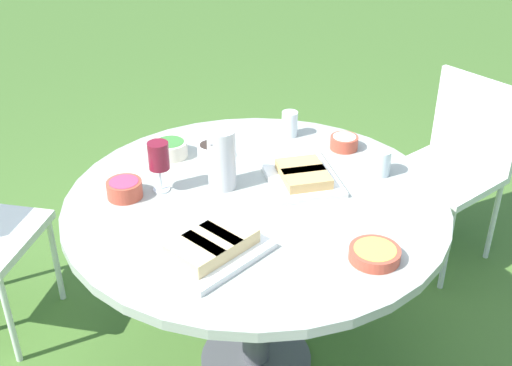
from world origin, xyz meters
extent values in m
plane|color=#446B2B|center=(0.00, 0.00, 0.00)|extent=(40.00, 40.00, 0.00)
cylinder|color=#4C4C51|center=(0.00, 0.00, 0.01)|extent=(0.45, 0.45, 0.02)
cylinder|color=#4C4C51|center=(0.00, 0.00, 0.38)|extent=(0.11, 0.11, 0.72)
cylinder|color=#9EA399|center=(0.00, 0.00, 0.76)|extent=(1.33, 1.33, 0.03)
cube|color=silver|center=(-1.14, 0.12, 0.45)|extent=(0.46, 0.48, 0.04)
cube|color=silver|center=(-1.33, 0.14, 0.68)|extent=(0.08, 0.44, 0.42)
cylinder|color=silver|center=(-0.97, -0.09, 0.22)|extent=(0.03, 0.03, 0.43)
cylinder|color=silver|center=(-0.93, 0.29, 0.22)|extent=(0.03, 0.03, 0.43)
cylinder|color=silver|center=(-1.34, -0.05, 0.22)|extent=(0.03, 0.03, 0.43)
cylinder|color=silver|center=(-1.30, 0.33, 0.22)|extent=(0.03, 0.03, 0.43)
cylinder|color=silver|center=(0.68, -0.68, 0.22)|extent=(0.03, 0.03, 0.43)
cylinder|color=silver|center=(0.35, -0.90, 0.22)|extent=(0.03, 0.03, 0.43)
cylinder|color=silver|center=(0.03, -0.14, 0.88)|extent=(0.10, 0.10, 0.22)
cone|color=silver|center=(0.07, -0.14, 0.98)|extent=(0.02, 0.02, 0.03)
cylinder|color=silver|center=(0.20, -0.28, 0.78)|extent=(0.06, 0.06, 0.01)
cylinder|color=silver|center=(0.20, -0.28, 0.82)|extent=(0.01, 0.01, 0.08)
cylinder|color=maroon|center=(0.20, -0.28, 0.91)|extent=(0.07, 0.07, 0.10)
cube|color=white|center=(0.33, 0.14, 0.78)|extent=(0.33, 0.25, 0.02)
cube|color=#E0C184|center=(0.25, 0.14, 0.82)|extent=(0.12, 0.16, 0.04)
cube|color=#E0C184|center=(0.33, 0.14, 0.82)|extent=(0.12, 0.16, 0.04)
cube|color=#E0C184|center=(0.40, 0.14, 0.82)|extent=(0.12, 0.16, 0.04)
cube|color=white|center=(-0.21, 0.01, 0.78)|extent=(0.40, 0.43, 0.02)
cube|color=tan|center=(-0.17, 0.08, 0.81)|extent=(0.20, 0.19, 0.04)
cube|color=tan|center=(-0.21, 0.01, 0.81)|extent=(0.20, 0.19, 0.04)
cylinder|color=#B74733|center=(0.00, 0.50, 0.79)|extent=(0.15, 0.15, 0.04)
cylinder|color=#E0C147|center=(0.00, 0.50, 0.80)|extent=(0.13, 0.13, 0.02)
cylinder|color=beige|center=(0.01, -0.46, 0.80)|extent=(0.13, 0.13, 0.06)
cylinder|color=#387533|center=(0.01, -0.46, 0.82)|extent=(0.11, 0.11, 0.03)
cylinder|color=silver|center=(-0.09, -0.33, 0.80)|extent=(0.11, 0.11, 0.06)
cylinder|color=#2D231E|center=(-0.09, -0.33, 0.82)|extent=(0.09, 0.09, 0.02)
cylinder|color=#B74733|center=(0.31, -0.33, 0.80)|extent=(0.12, 0.12, 0.06)
cylinder|color=#D6385B|center=(0.31, -0.33, 0.82)|extent=(0.10, 0.10, 0.03)
cylinder|color=#B74733|center=(-0.51, -0.02, 0.80)|extent=(0.11, 0.11, 0.05)
cylinder|color=silver|center=(-0.51, -0.02, 0.82)|extent=(0.09, 0.09, 0.02)
cylinder|color=silver|center=(-0.45, -0.25, 0.83)|extent=(0.07, 0.07, 0.10)
cylinder|color=silver|center=(-0.44, 0.20, 0.82)|extent=(0.08, 0.08, 0.10)
camera|label=1|loc=(1.35, 1.33, 1.94)|focal=45.00mm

